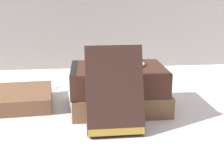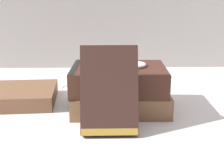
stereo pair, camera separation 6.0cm
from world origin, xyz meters
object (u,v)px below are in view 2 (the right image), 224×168
object	(u,v)px
book_flat_top	(116,79)
book_side_left	(11,96)
book_flat_bottom	(117,99)
book_leaning_front	(109,93)
pocket_watch	(133,65)
reading_glasses	(80,87)

from	to	relation	value
book_flat_top	book_side_left	xyz separation A→B (m)	(-0.24, 0.05, -0.05)
book_flat_bottom	book_flat_top	world-z (taller)	book_flat_top
book_flat_bottom	book_flat_top	xyz separation A→B (m)	(-0.00, -0.00, 0.05)
book_leaning_front	book_flat_top	bearing A→B (deg)	81.85
book_leaning_front	pocket_watch	bearing A→B (deg)	67.13
book_leaning_front	reading_glasses	xyz separation A→B (m)	(-0.07, 0.27, -0.07)
book_flat_top	book_side_left	size ratio (longest dim) A/B	1.00
book_side_left	book_leaning_front	distance (m)	0.28
pocket_watch	book_flat_bottom	bearing A→B (deg)	-177.18
book_side_left	book_flat_top	bearing A→B (deg)	-14.63
book_flat_bottom	reading_glasses	size ratio (longest dim) A/B	1.90
book_side_left	pocket_watch	size ratio (longest dim) A/B	3.23
pocket_watch	reading_glasses	world-z (taller)	pocket_watch
book_flat_bottom	book_side_left	bearing A→B (deg)	170.22
pocket_watch	reading_glasses	xyz separation A→B (m)	(-0.13, 0.15, -0.10)
book_flat_top	pocket_watch	distance (m)	0.05
reading_glasses	pocket_watch	bearing A→B (deg)	-40.88
book_side_left	pocket_watch	bearing A→B (deg)	-11.97
reading_glasses	book_flat_top	bearing A→B (deg)	-50.76
book_flat_bottom	book_side_left	size ratio (longest dim) A/B	1.00
book_flat_bottom	book_flat_top	distance (m)	0.05
pocket_watch	reading_glasses	size ratio (longest dim) A/B	0.59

